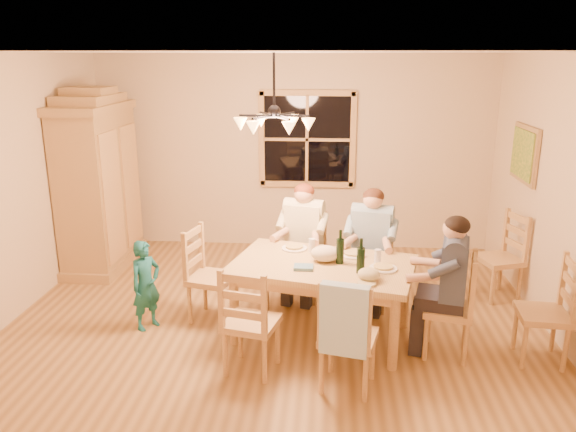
# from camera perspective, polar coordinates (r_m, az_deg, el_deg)

# --- Properties ---
(floor) EXTENTS (5.50, 5.50, 0.00)m
(floor) POSITION_cam_1_polar(r_m,az_deg,el_deg) (5.93, -1.26, -10.78)
(floor) COLOR brown
(floor) RESTS_ON ground
(ceiling) EXTENTS (5.50, 5.00, 0.02)m
(ceiling) POSITION_cam_1_polar(r_m,az_deg,el_deg) (5.29, -1.45, 16.30)
(ceiling) COLOR white
(ceiling) RESTS_ON wall_back
(wall_back) EXTENTS (5.50, 0.02, 2.70)m
(wall_back) POSITION_cam_1_polar(r_m,az_deg,el_deg) (7.89, 0.48, 6.40)
(wall_back) COLOR beige
(wall_back) RESTS_ON floor
(wall_left) EXTENTS (0.02, 5.00, 2.70)m
(wall_left) POSITION_cam_1_polar(r_m,az_deg,el_deg) (6.35, -26.91, 2.23)
(wall_left) COLOR beige
(wall_left) RESTS_ON floor
(wall_right) EXTENTS (0.02, 5.00, 2.70)m
(wall_right) POSITION_cam_1_polar(r_m,az_deg,el_deg) (5.86, 26.49, 1.25)
(wall_right) COLOR beige
(wall_right) RESTS_ON floor
(window) EXTENTS (1.30, 0.06, 1.30)m
(window) POSITION_cam_1_polar(r_m,az_deg,el_deg) (7.82, 1.95, 7.78)
(window) COLOR black
(window) RESTS_ON wall_back
(painting) EXTENTS (0.06, 0.78, 0.64)m
(painting) POSITION_cam_1_polar(r_m,az_deg,el_deg) (6.90, 22.88, 5.83)
(painting) COLOR olive
(painting) RESTS_ON wall_right
(chandelier) EXTENTS (0.77, 0.68, 0.71)m
(chandelier) POSITION_cam_1_polar(r_m,az_deg,el_deg) (5.32, -1.40, 9.58)
(chandelier) COLOR black
(chandelier) RESTS_ON ceiling
(armoire) EXTENTS (0.66, 1.40, 2.30)m
(armoire) POSITION_cam_1_polar(r_m,az_deg,el_deg) (7.58, -18.66, 2.88)
(armoire) COLOR olive
(armoire) RESTS_ON floor
(dining_table) EXTENTS (1.90, 1.40, 0.76)m
(dining_table) POSITION_cam_1_polar(r_m,az_deg,el_deg) (5.43, 3.54, -5.81)
(dining_table) COLOR #AA864B
(dining_table) RESTS_ON floor
(chair_far_left) EXTENTS (0.52, 0.51, 0.99)m
(chair_far_left) POSITION_cam_1_polar(r_m,az_deg,el_deg) (6.39, 1.56, -5.76)
(chair_far_left) COLOR #A78149
(chair_far_left) RESTS_ON floor
(chair_far_right) EXTENTS (0.52, 0.51, 0.99)m
(chair_far_right) POSITION_cam_1_polar(r_m,az_deg,el_deg) (6.24, 8.29, -6.49)
(chair_far_right) COLOR #A78149
(chair_far_right) RESTS_ON floor
(chair_near_left) EXTENTS (0.52, 0.51, 0.99)m
(chair_near_left) POSITION_cam_1_polar(r_m,az_deg,el_deg) (5.01, -3.71, -12.31)
(chair_near_left) COLOR #A78149
(chair_near_left) RESTS_ON floor
(chair_near_right) EXTENTS (0.52, 0.51, 0.99)m
(chair_near_right) POSITION_cam_1_polar(r_m,az_deg,el_deg) (4.80, 6.10, -13.74)
(chair_near_right) COLOR #A78149
(chair_near_right) RESTS_ON floor
(chair_end_left) EXTENTS (0.51, 0.52, 0.99)m
(chair_end_left) POSITION_cam_1_polar(r_m,az_deg,el_deg) (5.95, -7.74, -7.64)
(chair_end_left) COLOR #A78149
(chair_end_left) RESTS_ON floor
(chair_end_right) EXTENTS (0.51, 0.52, 0.99)m
(chair_end_right) POSITION_cam_1_polar(r_m,az_deg,el_deg) (5.44, 15.84, -10.48)
(chair_end_right) COLOR #A78149
(chair_end_right) RESTS_ON floor
(adult_woman) EXTENTS (0.47, 0.50, 0.87)m
(adult_woman) POSITION_cam_1_polar(r_m,az_deg,el_deg) (6.21, 1.60, -1.15)
(adult_woman) COLOR beige
(adult_woman) RESTS_ON floor
(adult_plaid_man) EXTENTS (0.47, 0.50, 0.87)m
(adult_plaid_man) POSITION_cam_1_polar(r_m,az_deg,el_deg) (6.05, 8.50, -1.78)
(adult_plaid_man) COLOR #316889
(adult_plaid_man) RESTS_ON floor
(adult_slate_man) EXTENTS (0.50, 0.47, 0.87)m
(adult_slate_man) POSITION_cam_1_polar(r_m,az_deg,el_deg) (5.23, 16.29, -5.19)
(adult_slate_man) COLOR #3A455D
(adult_slate_man) RESTS_ON floor
(towel) EXTENTS (0.39, 0.18, 0.58)m
(towel) POSITION_cam_1_polar(r_m,az_deg,el_deg) (4.44, 5.74, -10.47)
(towel) COLOR #A2C8DB
(towel) RESTS_ON chair_near_right
(wine_bottle_a) EXTENTS (0.08, 0.08, 0.33)m
(wine_bottle_a) POSITION_cam_1_polar(r_m,az_deg,el_deg) (5.35, 5.32, -3.13)
(wine_bottle_a) COLOR black
(wine_bottle_a) RESTS_ON dining_table
(wine_bottle_b) EXTENTS (0.08, 0.08, 0.33)m
(wine_bottle_b) POSITION_cam_1_polar(r_m,az_deg,el_deg) (5.14, 7.41, -4.04)
(wine_bottle_b) COLOR black
(wine_bottle_b) RESTS_ON dining_table
(plate_woman) EXTENTS (0.26, 0.26, 0.02)m
(plate_woman) POSITION_cam_1_polar(r_m,az_deg,el_deg) (5.76, 0.65, -3.30)
(plate_woman) COLOR white
(plate_woman) RESTS_ON dining_table
(plate_plaid) EXTENTS (0.26, 0.26, 0.02)m
(plate_plaid) POSITION_cam_1_polar(r_m,az_deg,el_deg) (5.61, 6.62, -3.95)
(plate_plaid) COLOR white
(plate_plaid) RESTS_ON dining_table
(plate_slate) EXTENTS (0.26, 0.26, 0.02)m
(plate_slate) POSITION_cam_1_polar(r_m,az_deg,el_deg) (5.30, 9.65, -5.28)
(plate_slate) COLOR white
(plate_slate) RESTS_ON dining_table
(wine_glass_a) EXTENTS (0.06, 0.06, 0.14)m
(wine_glass_a) POSITION_cam_1_polar(r_m,az_deg,el_deg) (5.66, 2.44, -3.00)
(wine_glass_a) COLOR silver
(wine_glass_a) RESTS_ON dining_table
(wine_glass_b) EXTENTS (0.06, 0.06, 0.14)m
(wine_glass_b) POSITION_cam_1_polar(r_m,az_deg,el_deg) (5.42, 9.10, -4.09)
(wine_glass_b) COLOR silver
(wine_glass_b) RESTS_ON dining_table
(cap) EXTENTS (0.20, 0.20, 0.11)m
(cap) POSITION_cam_1_polar(r_m,az_deg,el_deg) (5.03, 8.22, -5.87)
(cap) COLOR tan
(cap) RESTS_ON dining_table
(napkin) EXTENTS (0.21, 0.18, 0.03)m
(napkin) POSITION_cam_1_polar(r_m,az_deg,el_deg) (5.24, 1.59, -5.23)
(napkin) COLOR teal
(napkin) RESTS_ON dining_table
(cloth_bundle) EXTENTS (0.28, 0.22, 0.15)m
(cloth_bundle) POSITION_cam_1_polar(r_m,az_deg,el_deg) (5.42, 3.80, -3.83)
(cloth_bundle) COLOR #C5B48E
(cloth_bundle) RESTS_ON dining_table
(child) EXTENTS (0.37, 0.40, 0.92)m
(child) POSITION_cam_1_polar(r_m,az_deg,el_deg) (5.83, -14.24, -6.81)
(child) COLOR #18656E
(child) RESTS_ON floor
(chair_spare_front) EXTENTS (0.45, 0.47, 0.99)m
(chair_spare_front) POSITION_cam_1_polar(r_m,az_deg,el_deg) (5.62, 24.27, -10.47)
(chair_spare_front) COLOR #A78149
(chair_spare_front) RESTS_ON floor
(chair_spare_back) EXTENTS (0.54, 0.55, 0.99)m
(chair_spare_back) POSITION_cam_1_polar(r_m,az_deg,el_deg) (6.83, 20.49, -5.35)
(chair_spare_back) COLOR #A78149
(chair_spare_back) RESTS_ON floor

